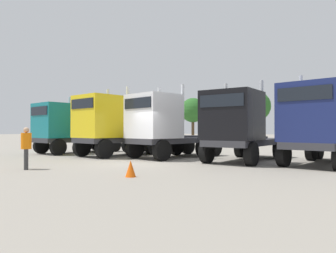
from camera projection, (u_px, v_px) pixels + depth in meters
ground at (136, 164)px, 15.04m from camera, size 200.00×200.00×0.00m
semi_truck_teal at (65, 127)px, 21.45m from camera, size 3.58×6.02×3.91m
semi_truck_yellow at (109, 125)px, 19.17m from camera, size 3.66×6.44×4.18m
semi_truck_white at (162, 125)px, 17.83m from camera, size 3.87×6.15×4.11m
semi_truck_black at (239, 126)px, 15.66m from camera, size 3.05×6.64×4.01m
semi_truck_navy at (318, 124)px, 13.91m from camera, size 3.64×6.32×4.15m
visitor_in_hivis at (26, 145)px, 12.82m from camera, size 0.56×0.56×1.69m
traffic_cone_near at (131, 169)px, 10.78m from camera, size 0.36×0.36×0.56m
oak_far_left at (193, 110)px, 39.86m from camera, size 3.06×3.06×5.57m
oak_far_centre at (255, 106)px, 33.97m from camera, size 3.20×3.20×5.71m
oak_far_right at (329, 105)px, 31.12m from camera, size 2.91×2.91×5.54m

